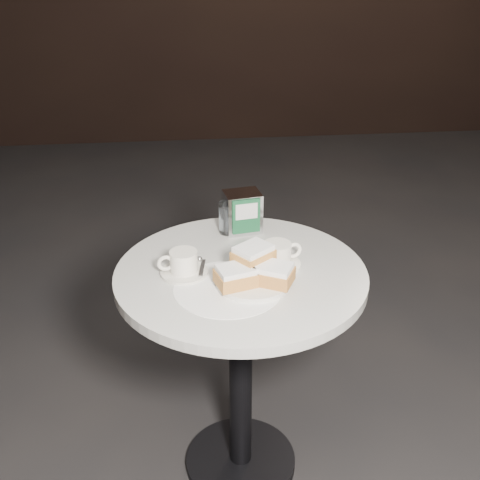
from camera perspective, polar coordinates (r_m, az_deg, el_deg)
name	(u,v)px	position (r m, az deg, el deg)	size (l,w,h in m)	color
ground	(241,463)	(2.14, 0.06, -20.43)	(7.00, 7.00, 0.00)	black
cafe_table	(241,329)	(1.77, 0.07, -8.46)	(0.70, 0.70, 0.74)	black
sugar_spill	(228,288)	(1.58, -1.15, -4.58)	(0.29, 0.29, 0.00)	white
beignet_plate	(254,273)	(1.58, 1.31, -3.12)	(0.22, 0.21, 0.10)	silver
coffee_cup_left	(183,264)	(1.64, -5.40, -2.30)	(0.15, 0.14, 0.07)	beige
coffee_cup_right	(277,256)	(1.68, 3.57, -1.53)	(0.16, 0.16, 0.07)	white
water_glass_left	(229,218)	(1.85, -1.07, 2.11)	(0.08, 0.08, 0.10)	white
water_glass_right	(247,213)	(1.87, 0.66, 2.58)	(0.09, 0.09, 0.11)	silver
napkin_dispenser	(242,212)	(1.86, 0.22, 2.68)	(0.12, 0.11, 0.13)	silver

